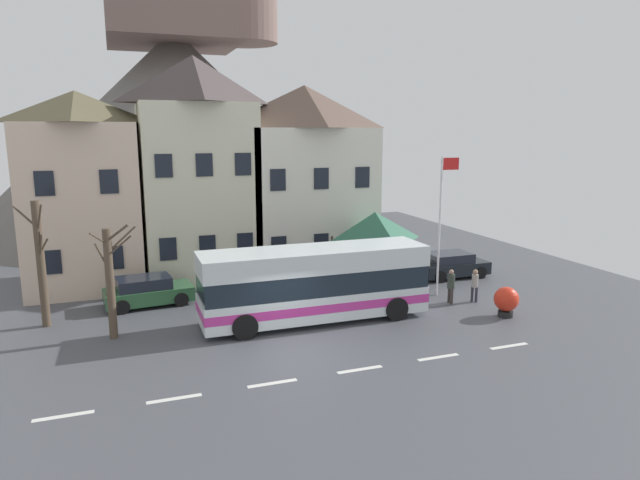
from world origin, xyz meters
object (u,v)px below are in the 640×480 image
Objects in this scene: townhouse_01 at (197,170)px; bus_shelter at (375,226)px; public_bench at (347,270)px; bare_tree_00 at (41,263)px; parked_car_00 at (451,265)px; townhouse_02 at (305,179)px; hilltop_castle at (179,122)px; parked_car_01 at (148,291)px; pedestrian_01 at (475,283)px; transit_bus at (315,285)px; townhouse_00 at (82,191)px; harbour_buoy at (506,300)px; pedestrian_00 at (451,284)px; bare_tree_02 at (110,281)px; flagpole at (441,216)px.

townhouse_01 is 3.03× the size of bus_shelter.
public_bench is 14.68m from bare_tree_00.
parked_car_00 reaches higher than public_bench.
hilltop_castle is at bearing 105.08° from townhouse_02.
townhouse_02 is 14.49m from bare_tree_00.
parked_car_01 is 14.95m from pedestrian_01.
parked_car_01 is at bearing 161.83° from pedestrian_01.
transit_bus is at bearing -16.29° from bare_tree_00.
townhouse_00 is 6.81m from parked_car_01.
townhouse_02 is at bearing 112.11° from bus_shelter.
transit_bus is (9.06, -9.22, -3.30)m from townhouse_00.
bare_tree_00 reaches higher than harbour_buoy.
pedestrian_01 reaches higher than harbour_buoy.
pedestrian_00 is at bearing -61.91° from bus_shelter.
transit_bus is 7.93m from bare_tree_02.
transit_bus is 7.81m from pedestrian_01.
public_bench is at bearing 55.99° from transit_bus.
townhouse_01 is 9.63m from bare_tree_00.
townhouse_02 is 5.77× the size of public_bench.
hilltop_castle is at bearing 116.68° from parked_car_00.
bare_tree_00 is at bearing -165.55° from parked_car_01.
parked_car_00 is at bearing -15.35° from townhouse_00.
parked_car_00 is at bearing -20.09° from townhouse_01.
parked_car_01 is at bearing -60.52° from townhouse_00.
bus_shelter reaches higher than pedestrian_01.
townhouse_02 is 2.56× the size of parked_car_01.
townhouse_00 is 0.29× the size of hilltop_castle.
hilltop_castle is at bearing 69.03° from townhouse_00.
townhouse_02 is at bearing 0.75° from townhouse_01.
pedestrian_01 is (14.20, -4.66, 0.26)m from parked_car_01.
flagpole is (3.01, -4.17, 3.39)m from public_bench.
parked_car_01 is at bearing 176.82° from bus_shelter.
pedestrian_01 is (7.78, -0.11, -0.64)m from transit_bus.
parked_car_01 is 4.74m from bare_tree_00.
bare_tree_00 is 3.50m from bare_tree_02.
townhouse_01 is 2.25× the size of bare_tree_00.
pedestrian_00 reaches higher than parked_car_01.
townhouse_00 is 1.46× the size of flagpole.
townhouse_00 reaches higher than harbour_buoy.
parked_car_00 is (12.69, -4.64, -5.11)m from townhouse_01.
flagpole reaches higher than parked_car_00.
parked_car_01 is (-15.70, 0.36, -0.01)m from parked_car_00.
flagpole is at bearing -47.73° from bus_shelter.
hilltop_castle is 24.58m from bus_shelter.
bare_tree_02 is at bearing -118.83° from townhouse_01.
flagpole reaches higher than pedestrian_00.
hilltop_castle is at bearing 77.96° from bare_tree_02.
hilltop_castle is (-4.85, 18.01, 3.36)m from townhouse_02.
pedestrian_00 reaches higher than public_bench.
bus_shelter is at bearing -31.45° from townhouse_01.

